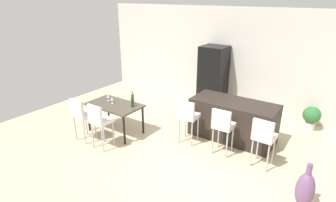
% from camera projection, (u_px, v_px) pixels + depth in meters
% --- Properties ---
extents(ground_plane, '(10.00, 10.00, 0.00)m').
position_uv_depth(ground_plane, '(200.00, 148.00, 6.24)').
color(ground_plane, '#C6B28E').
extents(back_wall, '(10.00, 0.12, 2.90)m').
position_uv_depth(back_wall, '(250.00, 61.00, 7.88)').
color(back_wall, beige).
rests_on(back_wall, ground_plane).
extents(kitchen_island, '(1.94, 0.85, 0.92)m').
position_uv_depth(kitchen_island, '(233.00, 120.00, 6.53)').
color(kitchen_island, black).
rests_on(kitchen_island, ground_plane).
extents(bar_chair_left, '(0.43, 0.43, 1.05)m').
position_uv_depth(bar_chair_left, '(188.00, 115.00, 6.22)').
color(bar_chair_left, silver).
rests_on(bar_chair_left, ground_plane).
extents(bar_chair_middle, '(0.41, 0.41, 1.05)m').
position_uv_depth(bar_chair_middle, '(223.00, 124.00, 5.77)').
color(bar_chair_middle, silver).
rests_on(bar_chair_middle, ground_plane).
extents(bar_chair_right, '(0.42, 0.42, 1.05)m').
position_uv_depth(bar_chair_right, '(264.00, 135.00, 5.32)').
color(bar_chair_right, silver).
rests_on(bar_chair_right, ground_plane).
extents(dining_table, '(1.32, 0.78, 0.74)m').
position_uv_depth(dining_table, '(115.00, 107.00, 6.74)').
color(dining_table, '#4C4238').
rests_on(dining_table, ground_plane).
extents(dining_chair_near, '(0.41, 0.41, 1.05)m').
position_uv_depth(dining_chair_near, '(81.00, 113.00, 6.31)').
color(dining_chair_near, silver).
rests_on(dining_chair_near, ground_plane).
extents(dining_chair_far, '(0.40, 0.40, 1.05)m').
position_uv_depth(dining_chair_far, '(99.00, 119.00, 6.00)').
color(dining_chair_far, silver).
rests_on(dining_chair_far, ground_plane).
extents(wine_bottle_inner, '(0.07, 0.07, 0.32)m').
position_uv_depth(wine_bottle_inner, '(133.00, 99.00, 6.70)').
color(wine_bottle_inner, brown).
rests_on(wine_bottle_inner, dining_table).
extents(wine_bottle_middle, '(0.07, 0.07, 0.30)m').
position_uv_depth(wine_bottle_middle, '(132.00, 102.00, 6.52)').
color(wine_bottle_middle, '#194723').
rests_on(wine_bottle_middle, dining_table).
extents(wine_glass_left, '(0.07, 0.07, 0.17)m').
position_uv_depth(wine_glass_left, '(112.00, 99.00, 6.71)').
color(wine_glass_left, silver).
rests_on(wine_glass_left, dining_table).
extents(wine_glass_right, '(0.07, 0.07, 0.17)m').
position_uv_depth(wine_glass_right, '(108.00, 96.00, 6.89)').
color(wine_glass_right, silver).
rests_on(wine_glass_right, dining_table).
extents(refrigerator, '(0.72, 0.68, 1.84)m').
position_uv_depth(refrigerator, '(213.00, 77.00, 8.22)').
color(refrigerator, black).
rests_on(refrigerator, ground_plane).
extents(floor_vase, '(0.29, 0.29, 0.80)m').
position_uv_depth(floor_vase, '(305.00, 190.00, 4.42)').
color(floor_vase, '#704C75').
rests_on(floor_vase, ground_plane).
extents(potted_plant, '(0.42, 0.42, 0.62)m').
position_uv_depth(potted_plant, '(311.00, 116.00, 6.95)').
color(potted_plant, beige).
rests_on(potted_plant, ground_plane).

